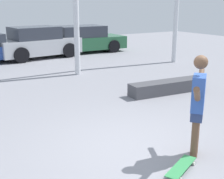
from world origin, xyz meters
name	(u,v)px	position (x,y,z in m)	size (l,w,h in m)	color
ground_plane	(135,150)	(0.00, 0.00, 0.00)	(36.00, 36.00, 0.00)	gray
skateboarder	(198,101)	(0.76, -0.70, 0.99)	(1.22, 1.02, 1.76)	brown
skateboard	(181,167)	(0.19, -0.97, 0.06)	(0.84, 0.53, 0.08)	#338C4C
grind_box	(168,87)	(3.02, 2.50, 0.18)	(2.45, 0.51, 0.37)	#47474C
parked_car_silver	(37,43)	(1.86, 10.51, 0.72)	(4.06, 2.18, 1.49)	#B7BABF
parked_car_green	(83,40)	(4.51, 10.93, 0.68)	(4.44, 2.16, 1.42)	#28603D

